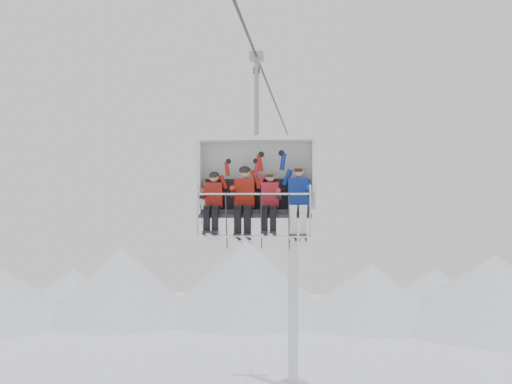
# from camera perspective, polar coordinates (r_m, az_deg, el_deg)

# --- Properties ---
(ridgeline) EXTENTS (72.00, 21.00, 7.00)m
(ridgeline) POSITION_cam_1_polar(r_m,az_deg,el_deg) (56.19, 2.43, -8.64)
(ridgeline) COLOR white
(ridgeline) RESTS_ON ground
(lift_tower_right) EXTENTS (2.00, 1.80, 13.48)m
(lift_tower_right) POSITION_cam_1_polar(r_m,az_deg,el_deg) (35.88, 3.32, -8.12)
(lift_tower_right) COLOR silver
(lift_tower_right) RESTS_ON ground
(haul_cable) EXTENTS (0.06, 50.00, 0.06)m
(haul_cable) POSITION_cam_1_polar(r_m,az_deg,el_deg) (14.03, 0.00, 12.04)
(haul_cable) COLOR #313036
(haul_cable) RESTS_ON lift_tower_left
(chairlift_carrier) EXTENTS (2.53, 1.17, 3.98)m
(chairlift_carrier) POSITION_cam_1_polar(r_m,az_deg,el_deg) (13.92, 0.09, 1.37)
(chairlift_carrier) COLOR black
(chairlift_carrier) RESTS_ON haul_cable
(skier_far_left) EXTENTS (0.37, 1.69, 1.51)m
(skier_far_left) POSITION_cam_1_polar(r_m,az_deg,el_deg) (13.70, -3.82, -0.82)
(skier_far_left) COLOR #A42016
(skier_far_left) RESTS_ON chairlift_carrier
(skier_center_left) EXTENTS (0.43, 1.69, 1.68)m
(skier_center_left) POSITION_cam_1_polar(r_m,az_deg,el_deg) (13.62, -1.04, -0.60)
(skier_center_left) COLOR #A81E11
(skier_center_left) RESTS_ON chairlift_carrier
(skier_center_right) EXTENTS (0.37, 1.69, 1.51)m
(skier_center_right) POSITION_cam_1_polar(r_m,az_deg,el_deg) (13.56, 1.24, -0.81)
(skier_center_right) COLOR red
(skier_center_right) RESTS_ON chairlift_carrier
(skier_far_right) EXTENTS (0.43, 1.69, 1.71)m
(skier_far_right) POSITION_cam_1_polar(r_m,az_deg,el_deg) (13.55, 3.80, -0.56)
(skier_far_right) COLOR navy
(skier_far_right) RESTS_ON chairlift_carrier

